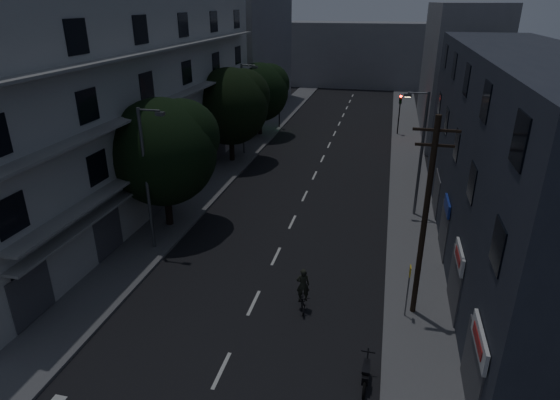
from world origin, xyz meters
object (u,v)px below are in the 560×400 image
at_px(bus_stop_sign, 409,282).
at_px(motorcycle, 366,375).
at_px(utility_pole, 425,217).
at_px(cyclist, 303,295).

distance_m(bus_stop_sign, motorcycle, 4.86).
distance_m(utility_pole, motorcycle, 6.79).
bearing_deg(utility_pole, cyclist, -171.53).
bearing_deg(motorcycle, bus_stop_sign, 72.75).
bearing_deg(bus_stop_sign, utility_pole, 50.74).
relative_size(motorcycle, cyclist, 0.87).
height_order(utility_pole, motorcycle, utility_pole).
bearing_deg(cyclist, bus_stop_sign, -10.62).
height_order(bus_stop_sign, cyclist, bus_stop_sign).
bearing_deg(cyclist, utility_pole, -5.93).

